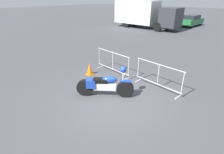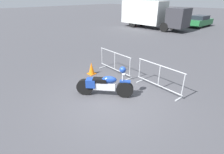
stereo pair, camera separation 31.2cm
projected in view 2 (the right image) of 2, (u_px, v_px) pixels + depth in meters
The scene contains 10 objects.
ground_plane at pixel (112, 102), 6.31m from camera, with size 120.00×120.00×0.00m, color #424247.
motorcycle at pixel (105, 85), 6.54m from camera, with size 1.84×1.45×1.23m.
crowd_barrier_near at pixel (115, 62), 8.47m from camera, with size 2.16×0.65×1.07m.
crowd_barrier_far at pixel (159, 77), 6.93m from camera, with size 2.16×0.65×1.07m.
box_truck at pixel (150, 13), 20.04m from camera, with size 7.71×2.33×2.98m.
parked_car_red at pixel (144, 15), 26.58m from camera, with size 2.15×4.61×1.52m.
parked_car_white at pixel (160, 17), 24.79m from camera, with size 1.92×4.10×1.36m.
parked_car_black at pixel (180, 19), 23.42m from camera, with size 1.90×4.07×1.34m.
parked_car_green at pixel (200, 21), 21.29m from camera, with size 1.90×4.08×1.35m.
traffic_cone at pixel (92, 68), 8.47m from camera, with size 0.34×0.34×0.59m.
Camera 2 is at (3.72, -3.82, 3.50)m, focal length 28.00 mm.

